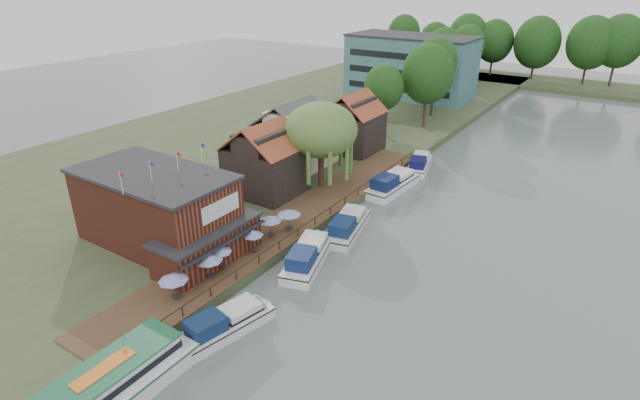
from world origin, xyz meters
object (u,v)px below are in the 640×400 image
Objects in this scene: cruiser_3 at (393,181)px; cruiser_0 at (226,321)px; umbrella_0 at (174,287)px; umbrella_4 at (270,227)px; cottage_c at (354,122)px; hotel_block at (411,66)px; pub at (171,213)px; cottage_b at (295,133)px; cruiser_2 at (348,223)px; willow at (321,146)px; swan at (203,348)px; umbrella_1 at (209,267)px; umbrella_5 at (289,220)px; cruiser_4 at (420,162)px; cottage_a at (265,158)px; umbrella_3 at (253,241)px; umbrella_2 at (221,258)px; tour_boat at (98,393)px; cruiser_1 at (308,253)px.

cruiser_0 is at bearing -84.03° from cruiser_3.
umbrella_0 is 12.26m from umbrella_4.
hotel_block is at bearing 102.20° from cottage_c.
pub is 2.08× the size of cottage_b.
cruiser_0 is at bearing -73.43° from cottage_c.
cottage_b is 9.85m from cottage_c.
cruiser_0 is 0.94× the size of cruiser_2.
umbrella_4 is (3.02, -13.60, -3.93)m from willow.
willow is at bearing 106.44° from swan.
cruiser_0 is (4.96, -3.44, -1.21)m from umbrella_1.
cruiser_0 is (11.79, -5.61, -3.57)m from pub.
umbrella_1 is 8.57m from umbrella_4.
hotel_block is at bearing 115.52° from cruiser_3.
umbrella_5 is 26.30m from cruiser_4.
hotel_block is 2.83× the size of cruiser_4.
cruiser_2 is at bearing -8.67° from cottage_a.
willow reaches higher than cruiser_3.
cottage_a reaches higher than pub.
cruiser_3 is (11.39, 10.72, -3.99)m from cottage_a.
cottage_b reaches higher than umbrella_0.
umbrella_3 is at bearing -63.09° from cottage_b.
pub is 1.94× the size of cruiser_3.
umbrella_2 is at bearing 124.60° from swan.
tour_boat is (6.99, -35.45, -4.72)m from willow.
cottage_c is 50.69m from tour_boat.
willow is (3.50, 20.00, 1.56)m from pub.
pub is at bearing -170.60° from cruiser_1.
cottage_c is (8.00, -37.00, -1.90)m from hotel_block.
pub is 17.71m from cruiser_2.
pub is 27.95m from cruiser_3.
umbrella_2 is at bearing -89.08° from umbrella_4.
cruiser_4 is 20.43× the size of swan.
umbrella_5 is at bearing 129.05° from cruiser_1.
umbrella_0 is at bearing -83.05° from willow.
umbrella_1 and umbrella_4 have the same top height.
umbrella_5 is at bearing 88.03° from umbrella_3.
umbrella_4 is (14.52, -64.60, -4.86)m from hotel_block.
cruiser_0 is (12.79, -20.61, -4.17)m from cottage_a.
cruiser_3 is at bearing -67.90° from hotel_block.
umbrella_4 is at bearing 92.04° from umbrella_1.
umbrella_2 and umbrella_4 have the same top height.
tour_boat is at bearing -78.03° from cottage_c.
tour_boat is at bearing -75.44° from umbrella_2.
cottage_c reaches higher than umbrella_2.
cottage_a is at bearing -134.28° from cruiser_4.
cruiser_1 is at bearing -33.52° from umbrella_5.
umbrella_3 is 1.00× the size of umbrella_4.
cottage_c reaches higher than umbrella_5.
pub is 36.27m from cruiser_4.
cottage_c is (4.00, 9.00, 0.00)m from cottage_b.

